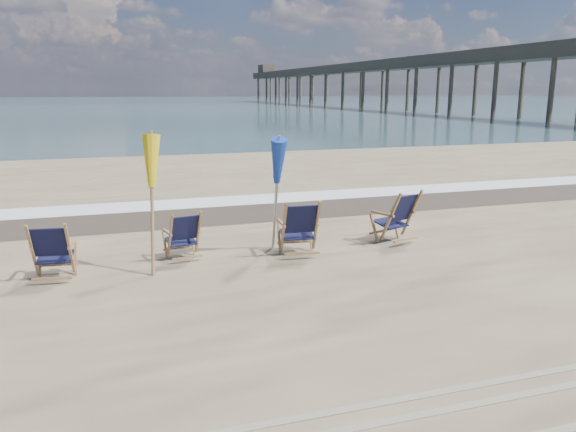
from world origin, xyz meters
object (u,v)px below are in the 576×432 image
object	(u,v)px
umbrella_yellow	(150,168)
umbrella_blue	(276,160)
beach_chair_0	(70,251)
beach_chair_3	(412,215)
beach_chair_1	(198,234)
fishing_pier	(379,79)
beach_chair_2	(317,228)

from	to	relation	value
umbrella_yellow	umbrella_blue	distance (m)	2.32
beach_chair_0	beach_chair_3	size ratio (longest dim) A/B	0.91
beach_chair_0	umbrella_blue	bearing A→B (deg)	-163.85
beach_chair_0	beach_chair_1	size ratio (longest dim) A/B	1.08
beach_chair_0	umbrella_blue	world-z (taller)	umbrella_blue
fishing_pier	beach_chair_2	bearing A→B (deg)	-117.60
beach_chair_1	fishing_pier	bearing A→B (deg)	-129.04
beach_chair_0	beach_chair_3	xyz separation A→B (m)	(6.38, 0.46, 0.05)
beach_chair_1	umbrella_yellow	world-z (taller)	umbrella_yellow
fishing_pier	beach_chair_3	bearing A→B (deg)	-116.33
beach_chair_1	fishing_pier	size ratio (longest dim) A/B	0.01
beach_chair_1	beach_chair_2	size ratio (longest dim) A/B	0.85
umbrella_yellow	umbrella_blue	size ratio (longest dim) A/B	1.01
beach_chair_0	fishing_pier	xyz separation A→B (m)	(41.51, 71.44, 4.15)
umbrella_blue	fishing_pier	world-z (taller)	fishing_pier
beach_chair_3	umbrella_yellow	bearing A→B (deg)	-14.31
umbrella_yellow	fishing_pier	bearing A→B (deg)	60.61
umbrella_blue	beach_chair_0	bearing A→B (deg)	-171.11
beach_chair_0	umbrella_yellow	world-z (taller)	umbrella_yellow
beach_chair_0	beach_chair_2	size ratio (longest dim) A/B	0.92
beach_chair_1	beach_chair_2	distance (m)	2.13
beach_chair_0	umbrella_blue	distance (m)	3.82
fishing_pier	umbrella_blue	bearing A→B (deg)	-118.16
beach_chair_2	fishing_pier	bearing A→B (deg)	-111.98
beach_chair_2	umbrella_blue	distance (m)	1.43
beach_chair_3	umbrella_yellow	world-z (taller)	umbrella_yellow
umbrella_yellow	fishing_pier	size ratio (longest dim) A/B	0.02
umbrella_yellow	fishing_pier	distance (m)	81.98
beach_chair_0	beach_chair_2	xyz separation A→B (m)	(4.20, 0.07, 0.04)
umbrella_blue	umbrella_yellow	bearing A→B (deg)	-167.36
beach_chair_1	umbrella_blue	distance (m)	1.93
beach_chair_1	beach_chair_3	world-z (taller)	beach_chair_3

